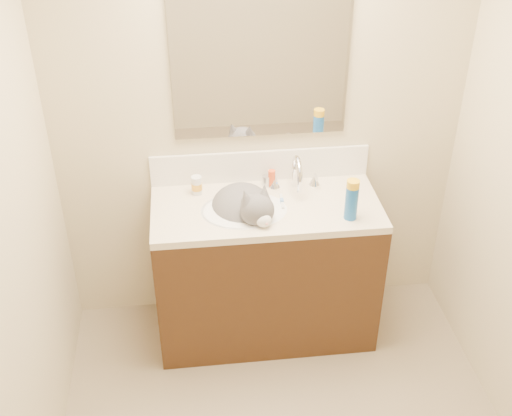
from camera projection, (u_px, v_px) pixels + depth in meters
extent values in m
cube|color=beige|center=(260.00, 115.00, 3.36)|extent=(2.20, 0.04, 2.50)
cube|color=#3B2210|center=(266.00, 273.00, 3.60)|extent=(1.20, 0.55, 0.82)
cube|color=beige|center=(266.00, 208.00, 3.36)|extent=(1.20, 0.55, 0.04)
ellipsoid|color=white|center=(244.00, 221.00, 3.35)|extent=(0.45, 0.36, 0.14)
cylinder|color=silver|center=(295.00, 177.00, 3.49)|extent=(0.04, 0.04, 0.11)
torus|color=silver|center=(297.00, 174.00, 3.41)|extent=(0.03, 0.20, 0.20)
cylinder|color=silver|center=(300.00, 187.00, 3.35)|extent=(0.03, 0.03, 0.06)
cone|color=silver|center=(275.00, 182.00, 3.49)|extent=(0.06, 0.06, 0.06)
cone|color=silver|center=(314.00, 180.00, 3.51)|extent=(0.06, 0.06, 0.06)
ellipsoid|color=#514F51|center=(242.00, 209.00, 3.38)|extent=(0.44, 0.47, 0.25)
ellipsoid|color=#514F51|center=(257.00, 210.00, 3.20)|extent=(0.22, 0.21, 0.17)
ellipsoid|color=#514F51|center=(250.00, 208.00, 3.28)|extent=(0.16, 0.16, 0.15)
cone|color=#514F51|center=(246.00, 197.00, 3.16)|extent=(0.10, 0.10, 0.11)
cone|color=#514F51|center=(264.00, 192.00, 3.20)|extent=(0.09, 0.11, 0.11)
ellipsoid|color=silver|center=(264.00, 221.00, 3.16)|extent=(0.09, 0.09, 0.07)
ellipsoid|color=silver|center=(253.00, 220.00, 3.28)|extent=(0.14, 0.12, 0.15)
sphere|color=#DA948D|center=(267.00, 224.00, 3.14)|extent=(0.02, 0.02, 0.02)
cylinder|color=#514F51|center=(269.00, 215.00, 3.47)|extent=(0.19, 0.23, 0.05)
cube|color=white|center=(260.00, 166.00, 3.52)|extent=(1.20, 0.02, 0.18)
cube|color=white|center=(261.00, 63.00, 3.20)|extent=(0.90, 0.02, 0.80)
cylinder|color=silver|center=(197.00, 185.00, 3.42)|extent=(0.06, 0.06, 0.10)
cylinder|color=gold|center=(197.00, 186.00, 3.43)|extent=(0.06, 0.06, 0.04)
cylinder|color=#B7B7BC|center=(266.00, 181.00, 3.50)|extent=(0.07, 0.07, 0.06)
cylinder|color=#EC4C1B|center=(272.00, 178.00, 3.49)|extent=(0.04, 0.04, 0.10)
cube|color=silver|center=(282.00, 201.00, 3.37)|extent=(0.02, 0.14, 0.01)
cube|color=#618BCF|center=(282.00, 201.00, 3.37)|extent=(0.02, 0.03, 0.02)
cylinder|color=#1856A8|center=(351.00, 203.00, 3.20)|extent=(0.08, 0.08, 0.18)
cylinder|color=gold|center=(353.00, 184.00, 3.14)|extent=(0.08, 0.08, 0.04)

